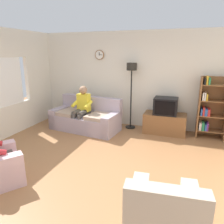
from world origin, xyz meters
TOP-DOWN VIEW (x-y plane):
  - ground_plane at (0.00, 0.00)m, footprint 12.00×12.00m
  - back_wall_assembly at (-0.00, 2.66)m, footprint 6.20×0.17m
  - couch at (-1.16, 1.80)m, footprint 1.99×1.10m
  - tv_stand at (0.97, 2.25)m, footprint 1.10×0.56m
  - tv at (0.97, 2.23)m, footprint 0.60×0.49m
  - bookshelf at (2.06, 2.33)m, footprint 0.68×0.36m
  - floor_lamp at (0.00, 2.35)m, footprint 0.28×0.28m
  - armchair_near_bookshelf at (1.32, -1.28)m, footprint 0.88×0.95m
  - person_on_couch at (-1.22, 1.69)m, footprint 0.55×0.57m

SIDE VIEW (x-z plane):
  - ground_plane at x=0.00m, z-range 0.00..0.00m
  - tv_stand at x=0.97m, z-range 0.00..0.54m
  - armchair_near_bookshelf at x=1.32m, z-range -0.16..0.74m
  - couch at x=-1.16m, z-range -0.14..0.76m
  - person_on_couch at x=-1.22m, z-range 0.08..1.32m
  - tv at x=0.97m, z-range 0.54..0.98m
  - bookshelf at x=2.06m, z-range -0.01..1.55m
  - back_wall_assembly at x=0.00m, z-range 0.00..2.70m
  - floor_lamp at x=0.00m, z-range 0.53..2.38m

